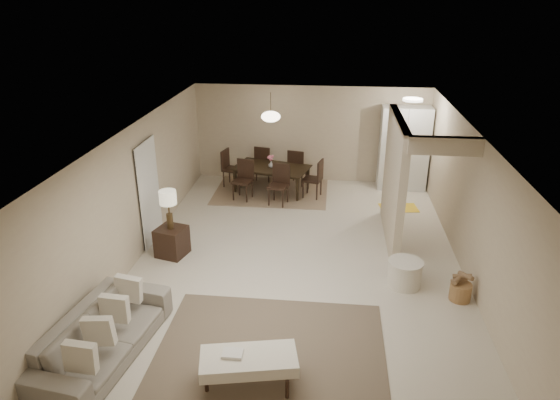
# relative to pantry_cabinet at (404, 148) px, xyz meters

# --- Properties ---
(floor) EXTENTS (9.00, 9.00, 0.00)m
(floor) POSITION_rel_pantry_cabinet_xyz_m (-2.35, -4.15, -1.05)
(floor) COLOR beige
(floor) RESTS_ON ground
(ceiling) EXTENTS (9.00, 9.00, 0.00)m
(ceiling) POSITION_rel_pantry_cabinet_xyz_m (-2.35, -4.15, 1.45)
(ceiling) COLOR white
(ceiling) RESTS_ON back_wall
(back_wall) EXTENTS (6.00, 0.00, 6.00)m
(back_wall) POSITION_rel_pantry_cabinet_xyz_m (-2.35, 0.35, 0.20)
(back_wall) COLOR #BEA990
(back_wall) RESTS_ON floor
(left_wall) EXTENTS (0.00, 9.00, 9.00)m
(left_wall) POSITION_rel_pantry_cabinet_xyz_m (-5.35, -4.15, 0.20)
(left_wall) COLOR #BEA990
(left_wall) RESTS_ON floor
(right_wall) EXTENTS (0.00, 9.00, 9.00)m
(right_wall) POSITION_rel_pantry_cabinet_xyz_m (0.65, -4.15, 0.20)
(right_wall) COLOR #BEA990
(right_wall) RESTS_ON floor
(partition) EXTENTS (0.15, 2.50, 2.50)m
(partition) POSITION_rel_pantry_cabinet_xyz_m (-0.55, -2.90, 0.20)
(partition) COLOR #BEA990
(partition) RESTS_ON floor
(doorway) EXTENTS (0.04, 0.90, 2.04)m
(doorway) POSITION_rel_pantry_cabinet_xyz_m (-5.32, -3.55, -0.03)
(doorway) COLOR black
(doorway) RESTS_ON floor
(pantry_cabinet) EXTENTS (1.20, 0.55, 2.10)m
(pantry_cabinet) POSITION_rel_pantry_cabinet_xyz_m (0.00, 0.00, 0.00)
(pantry_cabinet) COLOR silver
(pantry_cabinet) RESTS_ON floor
(flush_light) EXTENTS (0.44, 0.44, 0.05)m
(flush_light) POSITION_rel_pantry_cabinet_xyz_m (-0.05, -0.95, 1.41)
(flush_light) COLOR white
(flush_light) RESTS_ON ceiling
(living_rug) EXTENTS (3.20, 3.20, 0.01)m
(living_rug) POSITION_rel_pantry_cabinet_xyz_m (-2.53, -6.99, -1.04)
(living_rug) COLOR brown
(living_rug) RESTS_ON floor
(sofa) EXTENTS (2.47, 1.25, 0.69)m
(sofa) POSITION_rel_pantry_cabinet_xyz_m (-4.80, -6.99, -0.71)
(sofa) COLOR gray
(sofa) RESTS_ON floor
(ottoman_bench) EXTENTS (1.32, 0.80, 0.44)m
(ottoman_bench) POSITION_rel_pantry_cabinet_xyz_m (-2.73, -7.29, -0.70)
(ottoman_bench) COLOR silver
(ottoman_bench) RESTS_ON living_rug
(side_table) EXTENTS (0.63, 0.63, 0.56)m
(side_table) POSITION_rel_pantry_cabinet_xyz_m (-4.75, -4.08, -0.77)
(side_table) COLOR black
(side_table) RESTS_ON floor
(table_lamp) EXTENTS (0.32, 0.32, 0.76)m
(table_lamp) POSITION_rel_pantry_cabinet_xyz_m (-4.75, -4.08, 0.07)
(table_lamp) COLOR #49371F
(table_lamp) RESTS_ON side_table
(round_pouf) EXTENTS (0.59, 0.59, 0.46)m
(round_pouf) POSITION_rel_pantry_cabinet_xyz_m (-0.46, -4.70, -0.82)
(round_pouf) COLOR silver
(round_pouf) RESTS_ON floor
(wicker_basket) EXTENTS (0.45, 0.45, 0.29)m
(wicker_basket) POSITION_rel_pantry_cabinet_xyz_m (0.40, -5.04, -0.90)
(wicker_basket) COLOR brown
(wicker_basket) RESTS_ON floor
(dining_rug) EXTENTS (2.80, 2.10, 0.01)m
(dining_rug) POSITION_rel_pantry_cabinet_xyz_m (-3.27, -0.62, -1.04)
(dining_rug) COLOR #8A7255
(dining_rug) RESTS_ON floor
(dining_table) EXTENTS (2.02, 1.44, 0.64)m
(dining_table) POSITION_rel_pantry_cabinet_xyz_m (-3.27, -0.62, -0.73)
(dining_table) COLOR black
(dining_table) RESTS_ON dining_rug
(dining_chairs) EXTENTS (2.60, 2.13, 0.96)m
(dining_chairs) POSITION_rel_pantry_cabinet_xyz_m (-3.27, -0.62, -0.57)
(dining_chairs) COLOR black
(dining_chairs) RESTS_ON dining_rug
(vase) EXTENTS (0.18, 0.18, 0.16)m
(vase) POSITION_rel_pantry_cabinet_xyz_m (-3.27, -0.62, -0.33)
(vase) COLOR silver
(vase) RESTS_ON dining_table
(yellow_mat) EXTENTS (0.92, 0.63, 0.01)m
(yellow_mat) POSITION_rel_pantry_cabinet_xyz_m (-0.18, -1.35, -1.04)
(yellow_mat) COLOR yellow
(yellow_mat) RESTS_ON floor
(pendant_light) EXTENTS (0.46, 0.46, 0.71)m
(pendant_light) POSITION_rel_pantry_cabinet_xyz_m (-3.27, -0.62, 0.87)
(pendant_light) COLOR #49371F
(pendant_light) RESTS_ON ceiling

